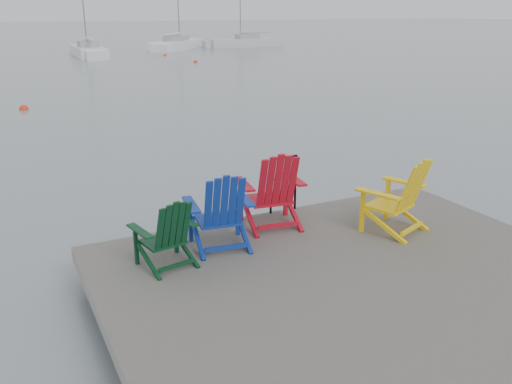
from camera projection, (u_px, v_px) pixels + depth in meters
name	position (u px, v px, depth m)	size (l,w,h in m)	color
ground	(362.00, 315.00, 6.62)	(400.00, 400.00, 0.00)	gray
dock	(364.00, 290.00, 6.51)	(6.00, 5.00, 1.40)	#302D2A
handrail	(283.00, 178.00, 8.47)	(0.48, 0.04, 0.90)	black
chair_green	(167.00, 232.00, 6.63)	(0.81, 0.76, 0.90)	#09341A
chair_blue	(221.00, 210.00, 7.13)	(0.94, 0.88, 1.08)	navy
chair_red	(272.00, 189.00, 7.84)	(1.01, 0.95, 1.15)	red
chair_yellow	(399.00, 195.00, 7.67)	(1.06, 1.01, 1.11)	yellow
sailboat_near	(88.00, 52.00, 43.80)	(2.38, 8.03, 11.05)	white
sailboat_mid	(178.00, 45.00, 52.79)	(7.90, 9.15, 13.16)	white
sailboat_far	(244.00, 43.00, 55.74)	(7.47, 2.04, 10.40)	silver
buoy_a	(24.00, 110.00, 20.36)	(0.35, 0.35, 0.35)	red
buoy_c	(196.00, 62.00, 38.94)	(0.32, 0.32, 0.32)	red
buoy_d	(165.00, 56.00, 44.80)	(0.33, 0.33, 0.33)	#E64F0D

